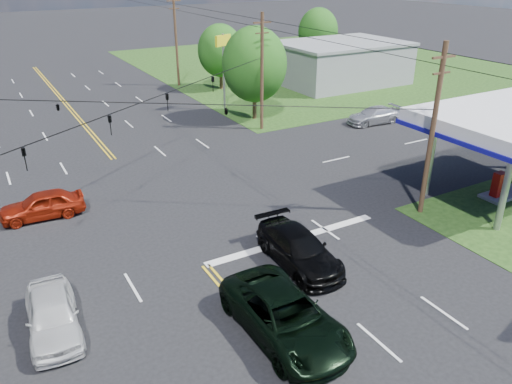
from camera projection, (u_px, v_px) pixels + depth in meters
ground at (150, 201)px, 29.80m from camera, size 280.00×280.00×0.00m
grass_ne at (314, 63)px, 70.77m from camera, size 46.00×48.00×0.03m
stop_bar at (294, 239)px, 25.74m from camera, size 10.00×0.50×0.02m
retail_ne at (340, 64)px, 58.14m from camera, size 14.00×10.00×4.40m
pole_se at (433, 130)px, 26.49m from camera, size 1.60×0.28×9.50m
pole_ne at (262, 71)px, 40.68m from camera, size 1.60×0.28×9.50m
pole_right_far at (176, 39)px, 55.56m from camera, size 1.60×0.28×10.00m
span_wire_signals at (140, 103)px, 27.29m from camera, size 26.00×18.00×1.13m
power_lines at (148, 60)px, 24.62m from camera, size 26.04×100.00×0.64m
tree_right_a at (255, 65)px, 43.52m from camera, size 5.70×5.70×8.18m
tree_right_b at (220, 51)px, 54.38m from camera, size 4.94×4.94×7.09m
tree_far_r at (318, 31)px, 66.84m from camera, size 5.32×5.32×7.63m
pickup_dkgreen at (285, 316)px, 18.83m from camera, size 2.93×6.25×1.73m
suv_black at (299, 249)px, 23.35m from camera, size 2.47×5.62×1.60m
pickup_white at (52, 315)px, 19.01m from camera, size 2.20×4.76×1.58m
sedan_red at (42, 205)px, 27.67m from camera, size 4.59×2.10×1.53m
sedan_far at (374, 115)px, 43.91m from camera, size 5.13×2.44×1.44m
polesign_ne at (223, 53)px, 46.07m from camera, size 1.88×1.02×7.08m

